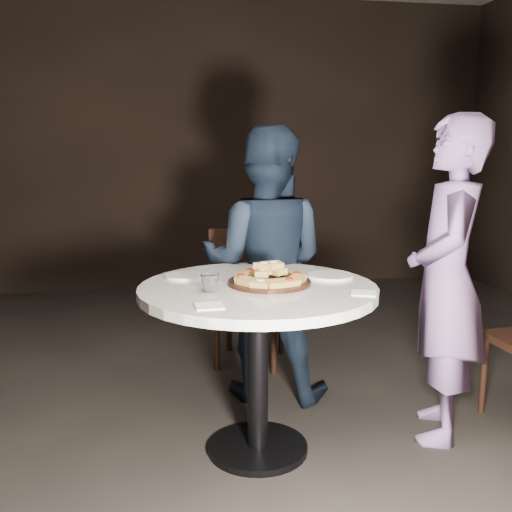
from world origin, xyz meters
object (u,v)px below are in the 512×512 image
Objects in this scene: serving_board at (269,282)px; chair_far at (248,288)px; water_glass at (210,283)px; diner_navy at (265,265)px; table at (258,317)px; diner_teal at (447,280)px; focaccia_pile at (269,275)px.

chair_far reaches higher than serving_board.
water_glass is 0.85m from diner_navy.
diner_teal reaches higher than table.
water_glass is 1.20m from diner_teal.
chair_far reaches higher than focaccia_pile.
chair_far is (0.07, 1.08, -0.29)m from serving_board.
diner_navy reaches higher than focaccia_pile.
diner_navy is 0.98× the size of diner_teal.
focaccia_pile is 0.36× the size of chair_far.
table is 1.46× the size of chair_far.
focaccia_pile reaches higher than serving_board.
diner_navy is at bearing 62.60° from water_glass.
water_glass is at bearing -160.82° from serving_board.
diner_navy is at bearing 81.08° from focaccia_pile.
chair_far reaches higher than table.
table is 0.31m from water_glass.
serving_board is 0.31m from water_glass.
diner_navy is 1.03m from diner_teal.
serving_board is at bearing -66.47° from diner_teal.
water_glass is at bearing -159.85° from table.
diner_teal is at bearing 5.06° from water_glass.
table is at bearing 20.15° from water_glass.
table is 0.97m from diner_teal.
water_glass is at bearing 92.50° from chair_far.
table is 1.11m from chair_far.
table is at bearing -160.97° from focaccia_pile.
focaccia_pile reaches higher than table.
table is 0.21m from focaccia_pile.
chair_far is 0.60× the size of diner_navy.
serving_board is 0.66m from diner_navy.
table is 0.17m from serving_board.
focaccia_pile is at bearing 19.03° from table.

